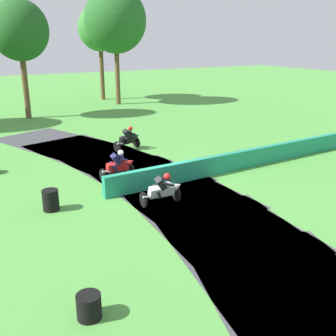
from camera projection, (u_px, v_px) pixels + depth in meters
The scene contains 11 objects.
ground_plane at pixel (164, 185), 17.37m from camera, with size 120.00×120.00×0.00m, color #4C933D.
track_asphalt at pixel (150, 188), 17.00m from camera, with size 8.09×28.60×0.01m.
safety_barrier at pixel (256, 157), 19.97m from camera, with size 0.30×16.50×0.90m, color #1E8466.
motorcycle_lead_white at pixel (163, 189), 15.17m from camera, with size 1.69×0.91×1.42m.
motorcycle_chase_red at pixel (119, 165), 17.96m from camera, with size 1.68×0.79×1.42m.
motorcycle_trailing_black at pixel (129, 138), 22.76m from camera, with size 1.71×1.05×1.43m.
tire_stack_near at pixel (89, 306), 9.06m from camera, with size 0.57×0.57×0.60m.
tire_stack_mid_a at pixel (51, 200), 14.75m from camera, with size 0.60×0.60×0.80m.
tree_far_left at pixel (19, 31), 29.96m from camera, with size 4.36×4.36×8.99m.
tree_far_right at pixel (115, 20), 36.42m from camera, with size 5.67×5.67×10.68m.
tree_mid_rise at pixel (100, 29), 39.66m from camera, with size 4.29×4.29×9.33m.
Camera 1 is at (-7.89, -14.24, 6.11)m, focal length 42.58 mm.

